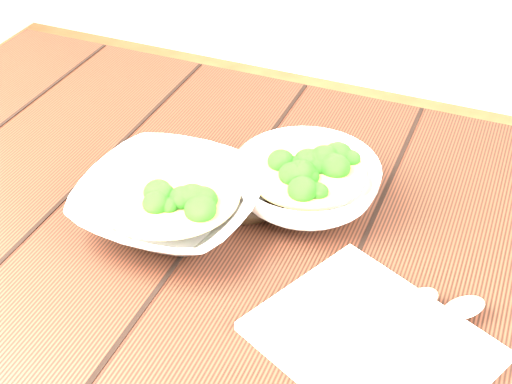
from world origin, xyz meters
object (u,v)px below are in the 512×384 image
Objects in this scene: table at (221,293)px; trivet at (246,194)px; napkin at (372,341)px; soup_bowl_front at (170,201)px; soup_bowl_back at (306,183)px.

trivet is (0.01, 0.06, 0.13)m from table.
trivet is 0.28m from napkin.
trivet is at bearing 43.13° from soup_bowl_front.
trivet is at bearing -158.62° from soup_bowl_back.
soup_bowl_front is 0.11m from trivet.
napkin is at bearing -38.52° from trivet.
table is 5.20× the size of soup_bowl_front.
soup_bowl_front reaches higher than napkin.
table is 0.29m from napkin.
napkin is at bearing -25.79° from table.
soup_bowl_back is 0.08m from trivet.
trivet is (-0.07, -0.03, -0.02)m from soup_bowl_back.
soup_bowl_front is at bearing -173.18° from table.
table is 0.15m from trivet.
napkin is (0.22, -0.18, -0.01)m from trivet.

